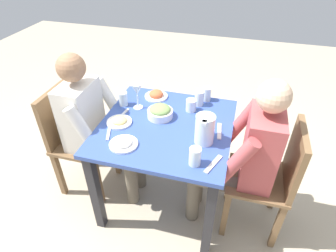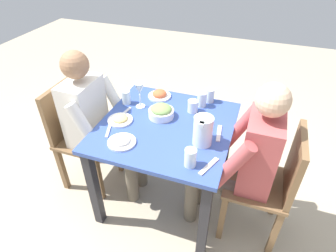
{
  "view_description": "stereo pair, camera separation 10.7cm",
  "coord_description": "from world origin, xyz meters",
  "views": [
    {
      "loc": [
        -1.48,
        -0.43,
        1.85
      ],
      "look_at": [
        -0.0,
        -0.02,
        0.72
      ],
      "focal_mm": 30.19,
      "sensor_mm": 36.0,
      "label": 1
    },
    {
      "loc": [
        -1.45,
        -0.53,
        1.85
      ],
      "look_at": [
        -0.0,
        -0.02,
        0.72
      ],
      "focal_mm": 30.19,
      "sensor_mm": 36.0,
      "label": 2
    }
  ],
  "objects": [
    {
      "name": "ground_plane",
      "position": [
        0.0,
        0.0,
        0.0
      ],
      "size": [
        8.0,
        8.0,
        0.0
      ],
      "primitive_type": "plane",
      "color": "tan"
    },
    {
      "name": "dining_table",
      "position": [
        0.0,
        0.0,
        0.6
      ],
      "size": [
        0.88,
        0.88,
        0.72
      ],
      "color": "#334C99",
      "rests_on": "ground_plane"
    },
    {
      "name": "chair_near",
      "position": [
        -0.06,
        -0.74,
        0.5
      ],
      "size": [
        0.4,
        0.4,
        0.88
      ],
      "color": "brown",
      "rests_on": "ground_plane"
    },
    {
      "name": "chair_far",
      "position": [
        -0.03,
        0.74,
        0.5
      ],
      "size": [
        0.4,
        0.4,
        0.88
      ],
      "color": "brown",
      "rests_on": "ground_plane"
    },
    {
      "name": "diner_near",
      "position": [
        -0.06,
        -0.53,
        0.64
      ],
      "size": [
        0.48,
        0.53,
        1.17
      ],
      "color": "#B24C4C",
      "rests_on": "ground_plane"
    },
    {
      "name": "diner_far",
      "position": [
        -0.03,
        0.53,
        0.64
      ],
      "size": [
        0.48,
        0.53,
        1.17
      ],
      "color": "silver",
      "rests_on": "ground_plane"
    },
    {
      "name": "water_pitcher",
      "position": [
        -0.11,
        -0.28,
        0.82
      ],
      "size": [
        0.16,
        0.12,
        0.19
      ],
      "color": "silver",
      "rests_on": "dining_table"
    },
    {
      "name": "salad_bowl",
      "position": [
        0.08,
        0.06,
        0.77
      ],
      "size": [
        0.18,
        0.18,
        0.09
      ],
      "color": "white",
      "rests_on": "dining_table"
    },
    {
      "name": "plate_rice_curry",
      "position": [
        0.33,
        0.17,
        0.74
      ],
      "size": [
        0.18,
        0.18,
        0.06
      ],
      "color": "white",
      "rests_on": "dining_table"
    },
    {
      "name": "plate_yoghurt",
      "position": [
        -0.27,
        0.19,
        0.74
      ],
      "size": [
        0.18,
        0.18,
        0.04
      ],
      "color": "white",
      "rests_on": "dining_table"
    },
    {
      "name": "plate_fries",
      "position": [
        -0.06,
        0.31,
        0.74
      ],
      "size": [
        0.17,
        0.17,
        0.04
      ],
      "color": "white",
      "rests_on": "dining_table"
    },
    {
      "name": "water_glass_far_right",
      "position": [
        0.22,
        -0.13,
        0.77
      ],
      "size": [
        0.08,
        0.08,
        0.09
      ],
      "primitive_type": "cylinder",
      "color": "silver",
      "rests_on": "dining_table"
    },
    {
      "name": "water_glass_near_right",
      "position": [
        0.31,
        -0.17,
        0.78
      ],
      "size": [
        0.07,
        0.07,
        0.11
      ],
      "primitive_type": "cylinder",
      "color": "silver",
      "rests_on": "dining_table"
    },
    {
      "name": "water_glass_center",
      "position": [
        -0.32,
        -0.26,
        0.78
      ],
      "size": [
        0.07,
        0.07,
        0.11
      ],
      "primitive_type": "cylinder",
      "color": "silver",
      "rests_on": "dining_table"
    },
    {
      "name": "water_glass_by_pitcher",
      "position": [
        0.16,
        0.37,
        0.77
      ],
      "size": [
        0.07,
        0.07,
        0.1
      ],
      "primitive_type": "cylinder",
      "color": "silver",
      "rests_on": "dining_table"
    },
    {
      "name": "water_glass_far_left",
      "position": [
        0.39,
        -0.21,
        0.78
      ],
      "size": [
        0.07,
        0.07,
        0.11
      ],
      "primitive_type": "cylinder",
      "color": "silver",
      "rests_on": "dining_table"
    },
    {
      "name": "wine_glass",
      "position": [
        0.15,
        0.25,
        0.86
      ],
      "size": [
        0.08,
        0.08,
        0.2
      ],
      "color": "silver",
      "rests_on": "dining_table"
    },
    {
      "name": "fork_near",
      "position": [
        0.02,
        -0.36,
        0.73
      ],
      "size": [
        0.17,
        0.04,
        0.01
      ],
      "primitive_type": "cube",
      "rotation": [
        0.0,
        0.0,
        0.11
      ],
      "color": "silver",
      "rests_on": "dining_table"
    },
    {
      "name": "knife_near",
      "position": [
        -0.17,
        0.34,
        0.73
      ],
      "size": [
        0.18,
        0.08,
        0.01
      ],
      "primitive_type": "cube",
      "rotation": [
        0.0,
        0.0,
        0.32
      ],
      "color": "silver",
      "rests_on": "dining_table"
    },
    {
      "name": "fork_far",
      "position": [
        -0.3,
        -0.36,
        0.73
      ],
      "size": [
        0.17,
        0.09,
        0.01
      ],
      "primitive_type": "cube",
      "rotation": [
        0.0,
        0.0,
        -0.38
      ],
      "color": "silver",
      "rests_on": "dining_table"
    },
    {
      "name": "knife_far",
      "position": [
        0.02,
        0.33,
        0.73
      ],
      "size": [
        0.19,
        0.04,
        0.01
      ],
      "primitive_type": "cube",
      "rotation": [
        0.0,
        0.0,
        -0.14
      ],
      "color": "silver",
      "rests_on": "dining_table"
    }
  ]
}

